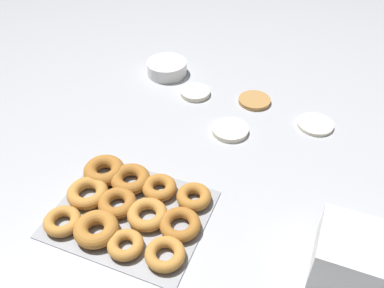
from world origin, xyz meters
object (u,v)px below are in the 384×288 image
(pancake_0, at_px, (195,93))
(container_stack, at_px, (353,256))
(donut_tray, at_px, (128,206))
(pancake_2, at_px, (315,124))
(pancake_3, at_px, (230,130))
(batter_bowl, at_px, (167,68))
(pancake_1, at_px, (255,101))

(pancake_0, xyz_separation_m, container_stack, (0.54, -0.50, 0.05))
(pancake_0, xyz_separation_m, donut_tray, (0.03, -0.53, 0.01))
(donut_tray, relative_size, container_stack, 2.40)
(pancake_2, distance_m, pancake_3, 0.26)
(batter_bowl, bearing_deg, pancake_0, -31.02)
(batter_bowl, xyz_separation_m, container_stack, (0.69, -0.59, 0.03))
(pancake_0, bearing_deg, pancake_3, -40.65)
(batter_bowl, relative_size, container_stack, 0.94)
(pancake_2, distance_m, donut_tray, 0.63)
(pancake_0, height_order, donut_tray, donut_tray)
(pancake_1, bearing_deg, pancake_3, -98.67)
(pancake_1, height_order, container_stack, container_stack)
(pancake_3, height_order, donut_tray, donut_tray)
(pancake_2, bearing_deg, donut_tray, -126.08)
(pancake_0, relative_size, pancake_3, 0.91)
(pancake_0, height_order, batter_bowl, batter_bowl)
(donut_tray, distance_m, batter_bowl, 0.64)
(donut_tray, bearing_deg, pancake_2, 53.92)
(pancake_3, height_order, batter_bowl, batter_bowl)
(batter_bowl, bearing_deg, donut_tray, -73.99)
(pancake_0, distance_m, batter_bowl, 0.17)
(pancake_0, distance_m, donut_tray, 0.53)
(pancake_1, bearing_deg, batter_bowl, 170.71)
(pancake_2, bearing_deg, batter_bowl, 168.83)
(container_stack, bearing_deg, pancake_0, 137.45)
(batter_bowl, bearing_deg, pancake_2, -11.17)
(pancake_1, xyz_separation_m, batter_bowl, (-0.34, 0.06, 0.02))
(pancake_2, bearing_deg, pancake_0, 176.96)
(pancake_0, height_order, pancake_3, pancake_0)
(pancake_2, bearing_deg, pancake_1, 165.75)
(pancake_0, relative_size, pancake_2, 0.91)
(pancake_2, relative_size, pancake_3, 1.00)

